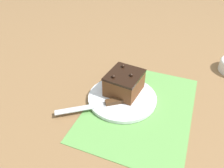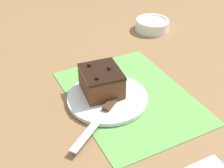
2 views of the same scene
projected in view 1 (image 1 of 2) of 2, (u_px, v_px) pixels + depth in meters
ground_plane at (140, 107)px, 0.74m from camera, size 3.00×3.00×0.00m
placemat_woven at (140, 107)px, 0.74m from camera, size 0.46×0.34×0.00m
cake_plate at (122, 98)px, 0.77m from camera, size 0.24×0.24×0.01m
chocolate_cake at (124, 83)px, 0.77m from camera, size 0.14×0.13×0.08m
serving_knife at (105, 104)px, 0.73m from camera, size 0.16×0.21×0.01m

